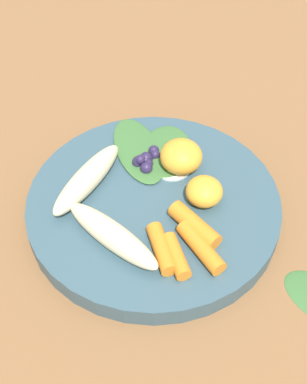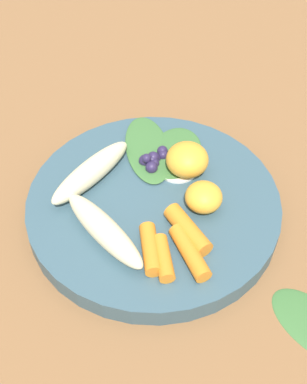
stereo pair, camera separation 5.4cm
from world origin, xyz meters
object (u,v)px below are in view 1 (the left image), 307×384
object	(u,v)px
bowl	(153,205)
orange_segment_near	(180,156)
banana_peeled_right	(87,179)
banana_peeled_left	(109,233)

from	to	relation	value
bowl	orange_segment_near	distance (m)	0.07
banana_peeled_right	orange_segment_near	world-z (taller)	orange_segment_near
bowl	banana_peeled_left	bearing A→B (deg)	-3.42
bowl	orange_segment_near	xyz separation A→B (m)	(-0.06, -0.00, 0.03)
banana_peeled_right	orange_segment_near	bearing A→B (deg)	136.69
orange_segment_near	bowl	bearing A→B (deg)	2.17
bowl	banana_peeled_left	world-z (taller)	banana_peeled_left
banana_peeled_left	orange_segment_near	world-z (taller)	orange_segment_near
banana_peeled_left	banana_peeled_right	xyz separation A→B (m)	(-0.05, -0.07, 0.00)
banana_peeled_left	banana_peeled_right	bearing A→B (deg)	151.84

